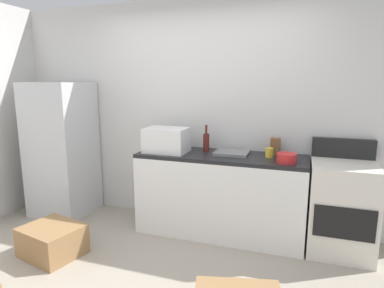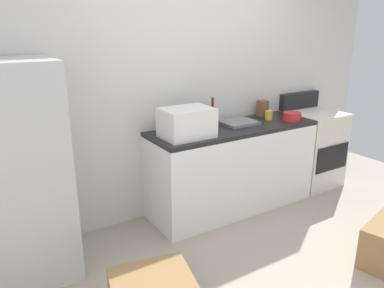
% 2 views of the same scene
% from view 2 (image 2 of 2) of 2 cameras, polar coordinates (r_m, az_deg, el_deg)
% --- Properties ---
extents(ground_plane, '(6.00, 6.00, 0.00)m').
position_cam_2_polar(ground_plane, '(3.20, 15.45, -18.84)').
color(ground_plane, '#9E9384').
extents(wall_back, '(5.00, 0.10, 2.60)m').
position_cam_2_polar(wall_back, '(3.83, -0.19, 9.05)').
color(wall_back, silver).
rests_on(wall_back, ground_plane).
extents(kitchen_counter, '(1.80, 0.60, 0.90)m').
position_cam_2_polar(kitchen_counter, '(3.94, 6.24, -3.63)').
color(kitchen_counter, white).
rests_on(kitchen_counter, ground_plane).
extents(refrigerator, '(0.68, 0.66, 1.66)m').
position_cam_2_polar(refrigerator, '(3.02, -25.31, -4.31)').
color(refrigerator, silver).
rests_on(refrigerator, ground_plane).
extents(stove_oven, '(0.60, 0.61, 1.10)m').
position_cam_2_polar(stove_oven, '(4.75, 17.89, -0.46)').
color(stove_oven, silver).
rests_on(stove_oven, ground_plane).
extents(microwave, '(0.46, 0.34, 0.27)m').
position_cam_2_polar(microwave, '(3.38, -0.80, 3.29)').
color(microwave, white).
rests_on(microwave, kitchen_counter).
extents(sink_basin, '(0.36, 0.32, 0.03)m').
position_cam_2_polar(sink_basin, '(3.91, 7.10, 3.34)').
color(sink_basin, slate).
rests_on(sink_basin, kitchen_counter).
extents(wine_bottle, '(0.07, 0.07, 0.30)m').
position_cam_2_polar(wine_bottle, '(3.74, 3.15, 4.28)').
color(wine_bottle, '#591E19').
rests_on(wine_bottle, kitchen_counter).
extents(coffee_mug, '(0.08, 0.08, 0.10)m').
position_cam_2_polar(coffee_mug, '(4.14, 11.73, 4.39)').
color(coffee_mug, gold).
rests_on(coffee_mug, kitchen_counter).
extents(knife_block, '(0.10, 0.10, 0.18)m').
position_cam_2_polar(knife_block, '(4.27, 10.78, 5.40)').
color(knife_block, brown).
rests_on(knife_block, kitchen_counter).
extents(mixing_bowl, '(0.19, 0.19, 0.09)m').
position_cam_2_polar(mixing_bowl, '(4.15, 15.13, 4.11)').
color(mixing_bowl, red).
rests_on(mixing_bowl, kitchen_counter).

